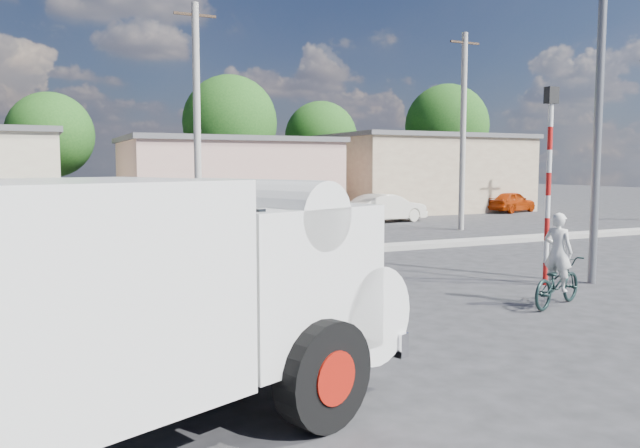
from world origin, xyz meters
name	(u,v)px	position (x,y,z in m)	size (l,w,h in m)	color
ground_plane	(474,313)	(0.00, 0.00, 0.00)	(120.00, 120.00, 0.00)	#262628
median	(299,253)	(0.00, 8.00, 0.08)	(40.00, 0.80, 0.16)	#99968E
truck	(122,301)	(-6.44, -2.91, 1.41)	(6.51, 4.35, 2.53)	black
bicycle	(557,282)	(1.80, -0.19, 0.46)	(0.61, 1.75, 0.92)	black
cyclist	(557,267)	(1.80, -0.19, 0.74)	(0.54, 0.35, 1.48)	white
car_cream	(386,208)	(8.02, 16.37, 0.66)	(1.40, 4.02, 1.32)	silver
car_red	(511,202)	(17.66, 18.68, 0.61)	(1.43, 3.56, 1.21)	#AD3005
traffic_pole	(549,168)	(3.20, 1.50, 2.59)	(0.28, 0.18, 4.36)	red
streetlight	(595,60)	(4.14, 1.20, 4.96)	(2.34, 0.22, 9.00)	slate
building_row	(210,176)	(1.10, 22.00, 2.13)	(37.80, 7.30, 4.44)	beige
tree_row	(224,127)	(3.76, 28.45, 4.99)	(43.62, 7.43, 8.42)	#38281E
utility_poles	(337,127)	(3.25, 12.00, 4.07)	(35.40, 0.24, 8.00)	#99968E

